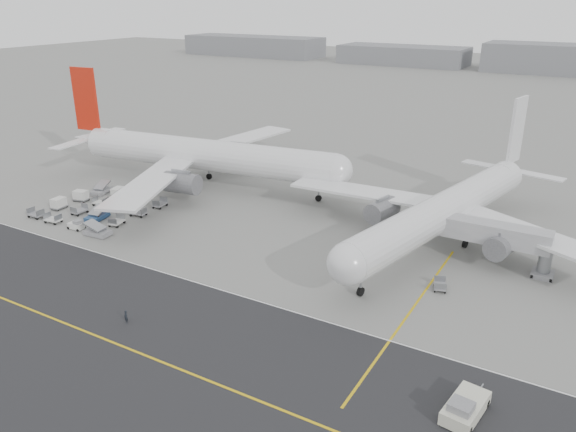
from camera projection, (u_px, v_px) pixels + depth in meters
The scene contains 9 objects.
ground at pixel (192, 272), 78.69m from camera, with size 700.00×700.00×0.00m, color gray.
taxiway at pixel (124, 347), 61.86m from camera, with size 220.00×59.00×0.03m.
airliner_a at pixel (200, 154), 112.76m from camera, with size 64.25×63.21×22.20m.
airliner_b at pixel (448, 209), 86.07m from camera, with size 55.08×56.25×19.64m.
pushback_tug at pixel (465, 408), 51.43m from camera, with size 3.55×7.78×2.19m.
jet_bridge at pixel (490, 235), 79.11m from camera, with size 17.63×3.51×6.68m.
gse_cluster at pixel (99, 212), 100.33m from camera, with size 23.42×22.57×2.13m, color gray, non-canonical shape.
stray_dolly at pixel (439, 289), 73.97m from camera, with size 1.50×2.44×1.50m, color silver, non-canonical shape.
ground_crew_a at pixel (126, 317), 66.14m from camera, with size 0.60×0.39×1.63m, color black.
Camera 1 is at (46.81, -54.20, 36.13)m, focal length 35.00 mm.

